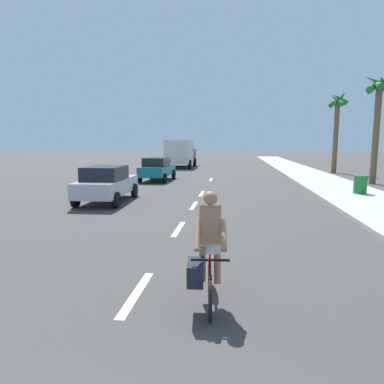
{
  "coord_description": "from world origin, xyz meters",
  "views": [
    {
      "loc": [
        1.63,
        -0.2,
        2.56
      ],
      "look_at": [
        0.38,
        9.75,
        1.1
      ],
      "focal_mm": 31.73,
      "sensor_mm": 36.0,
      "label": 1
    }
  ],
  "objects_px": {
    "cyclist": "(207,254)",
    "delivery_truck": "(181,153)",
    "parked_car_teal": "(157,168)",
    "palm_tree_distant": "(337,114)",
    "parked_car_silver": "(107,183)",
    "palm_tree_far": "(378,100)",
    "trash_bin_far": "(360,184)"
  },
  "relations": [
    {
      "from": "palm_tree_far",
      "to": "trash_bin_far",
      "type": "xyz_separation_m",
      "value": [
        -2.58,
        -5.34,
        -4.55
      ]
    },
    {
      "from": "parked_car_teal",
      "to": "palm_tree_far",
      "type": "distance_m",
      "value": 14.45
    },
    {
      "from": "parked_car_silver",
      "to": "delivery_truck",
      "type": "height_order",
      "value": "delivery_truck"
    },
    {
      "from": "parked_car_silver",
      "to": "palm_tree_distant",
      "type": "relative_size",
      "value": 0.58
    },
    {
      "from": "delivery_truck",
      "to": "palm_tree_far",
      "type": "relative_size",
      "value": 0.93
    },
    {
      "from": "parked_car_teal",
      "to": "delivery_truck",
      "type": "relative_size",
      "value": 0.64
    },
    {
      "from": "parked_car_silver",
      "to": "trash_bin_far",
      "type": "relative_size",
      "value": 4.68
    },
    {
      "from": "cyclist",
      "to": "trash_bin_far",
      "type": "relative_size",
      "value": 2.11
    },
    {
      "from": "delivery_truck",
      "to": "palm_tree_far",
      "type": "distance_m",
      "value": 19.43
    },
    {
      "from": "parked_car_silver",
      "to": "parked_car_teal",
      "type": "relative_size",
      "value": 1.01
    },
    {
      "from": "cyclist",
      "to": "delivery_truck",
      "type": "relative_size",
      "value": 0.29
    },
    {
      "from": "parked_car_teal",
      "to": "palm_tree_far",
      "type": "xyz_separation_m",
      "value": [
        13.8,
        -0.1,
        4.29
      ]
    },
    {
      "from": "cyclist",
      "to": "parked_car_teal",
      "type": "relative_size",
      "value": 0.45
    },
    {
      "from": "parked_car_silver",
      "to": "palm_tree_far",
      "type": "height_order",
      "value": "palm_tree_far"
    },
    {
      "from": "palm_tree_far",
      "to": "parked_car_silver",
      "type": "bearing_deg",
      "value": -149.1
    },
    {
      "from": "parked_car_teal",
      "to": "trash_bin_far",
      "type": "distance_m",
      "value": 12.47
    },
    {
      "from": "parked_car_silver",
      "to": "trash_bin_far",
      "type": "bearing_deg",
      "value": 13.3
    },
    {
      "from": "delivery_truck",
      "to": "cyclist",
      "type": "bearing_deg",
      "value": -79.52
    },
    {
      "from": "parked_car_teal",
      "to": "palm_tree_distant",
      "type": "relative_size",
      "value": 0.58
    },
    {
      "from": "delivery_truck",
      "to": "parked_car_teal",
      "type": "bearing_deg",
      "value": -87.51
    },
    {
      "from": "cyclist",
      "to": "parked_car_silver",
      "type": "height_order",
      "value": "cyclist"
    },
    {
      "from": "parked_car_silver",
      "to": "palm_tree_distant",
      "type": "xyz_separation_m",
      "value": [
        13.93,
        16.34,
        4.11
      ]
    },
    {
      "from": "palm_tree_distant",
      "to": "trash_bin_far",
      "type": "height_order",
      "value": "palm_tree_distant"
    },
    {
      "from": "parked_car_teal",
      "to": "palm_tree_distant",
      "type": "bearing_deg",
      "value": 31.84
    },
    {
      "from": "delivery_truck",
      "to": "palm_tree_far",
      "type": "bearing_deg",
      "value": -41.26
    },
    {
      "from": "parked_car_silver",
      "to": "parked_car_teal",
      "type": "height_order",
      "value": "same"
    },
    {
      "from": "palm_tree_distant",
      "to": "palm_tree_far",
      "type": "bearing_deg",
      "value": -88.91
    },
    {
      "from": "trash_bin_far",
      "to": "palm_tree_distant",
      "type": "bearing_deg",
      "value": 79.62
    },
    {
      "from": "delivery_truck",
      "to": "trash_bin_far",
      "type": "height_order",
      "value": "delivery_truck"
    },
    {
      "from": "palm_tree_distant",
      "to": "delivery_truck",
      "type": "bearing_deg",
      "value": 160.99
    },
    {
      "from": "palm_tree_far",
      "to": "trash_bin_far",
      "type": "distance_m",
      "value": 7.47
    },
    {
      "from": "parked_car_teal",
      "to": "palm_tree_distant",
      "type": "height_order",
      "value": "palm_tree_distant"
    }
  ]
}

